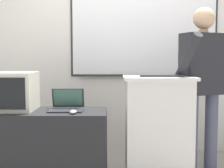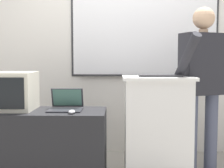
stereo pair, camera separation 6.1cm
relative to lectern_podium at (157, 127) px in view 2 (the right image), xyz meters
name	(u,v)px [view 2 (the right image)]	position (x,y,z in m)	size (l,w,h in m)	color
back_wall	(121,39)	(-0.35, 0.93, 0.91)	(6.40, 0.17, 2.81)	silver
lectern_podium	(157,127)	(0.00, 0.00, 0.00)	(0.67, 0.52, 1.00)	silver
side_desk	(49,146)	(-1.04, -0.10, -0.16)	(1.08, 0.53, 0.68)	black
person_presenter	(203,78)	(0.47, 0.12, 0.47)	(0.61, 0.65, 1.68)	#474C60
laptop	(66,104)	(-0.88, -0.05, 0.23)	(0.32, 0.31, 0.20)	#28282D
wireless_keyboard	(160,76)	(0.02, -0.07, 0.51)	(0.40, 0.13, 0.02)	#2D2D30
computer_mouse_by_laptop	(72,112)	(-0.79, -0.26, 0.20)	(0.06, 0.10, 0.03)	#BCBCC1
crt_monitor	(15,91)	(-1.37, -0.06, 0.36)	(0.36, 0.42, 0.36)	beige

